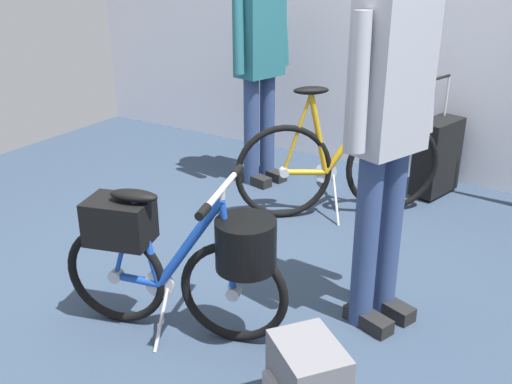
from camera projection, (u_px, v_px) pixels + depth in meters
ground_plane at (248, 317)px, 2.87m from camera, size 6.06×6.06×0.00m
folding_bike_foreground at (181, 254)px, 2.61m from camera, size 1.02×0.53×0.75m
display_bike_left at (339, 163)px, 3.81m from camera, size 1.05×0.90×0.93m
visitor_near_wall at (389, 114)px, 2.49m from camera, size 0.35×0.51×1.72m
visitor_browsing at (260, 56)px, 4.15m from camera, size 0.33×0.52×1.62m
rolling_suitcase at (437, 156)px, 4.15m from camera, size 0.26×0.39×0.83m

